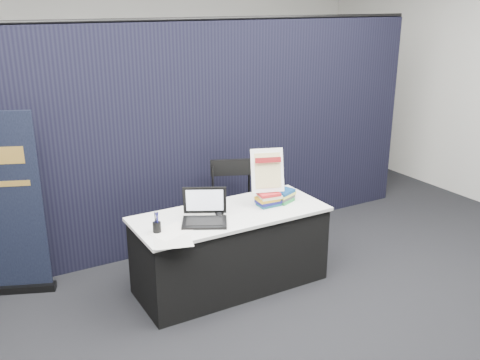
% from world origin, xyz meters
% --- Properties ---
extents(floor, '(8.00, 8.00, 0.00)m').
position_xyz_m(floor, '(0.00, 0.00, 0.00)').
color(floor, black).
rests_on(floor, ground).
extents(wall_back, '(8.00, 0.02, 3.50)m').
position_xyz_m(wall_back, '(0.00, 4.00, 1.75)').
color(wall_back, '#BAB8B0').
rests_on(wall_back, floor).
extents(drape_partition, '(6.00, 0.08, 2.40)m').
position_xyz_m(drape_partition, '(0.00, 1.60, 1.20)').
color(drape_partition, black).
rests_on(drape_partition, floor).
extents(display_table, '(1.80, 0.75, 0.75)m').
position_xyz_m(display_table, '(0.00, 0.55, 0.38)').
color(display_table, black).
rests_on(display_table, floor).
extents(laptop, '(0.47, 0.47, 0.29)m').
position_xyz_m(laptop, '(-0.32, 0.49, 0.82)').
color(laptop, black).
rests_on(laptop, display_table).
extents(mouse, '(0.12, 0.15, 0.04)m').
position_xyz_m(mouse, '(-0.12, 0.53, 0.77)').
color(mouse, black).
rests_on(mouse, display_table).
extents(brochure_left, '(0.39, 0.33, 0.00)m').
position_xyz_m(brochure_left, '(-0.64, 0.42, 0.75)').
color(brochure_left, white).
rests_on(brochure_left, display_table).
extents(brochure_mid, '(0.35, 0.29, 0.00)m').
position_xyz_m(brochure_mid, '(-0.71, 0.22, 0.75)').
color(brochure_mid, beige).
rests_on(brochure_mid, display_table).
extents(brochure_right, '(0.36, 0.31, 0.00)m').
position_xyz_m(brochure_right, '(-0.31, 0.53, 0.75)').
color(brochure_right, silver).
rests_on(brochure_right, display_table).
extents(pen_cup, '(0.07, 0.07, 0.09)m').
position_xyz_m(pen_cup, '(-0.75, 0.47, 0.80)').
color(pen_cup, black).
rests_on(pen_cup, display_table).
extents(book_stack_tall, '(0.21, 0.17, 0.14)m').
position_xyz_m(book_stack_tall, '(0.40, 0.52, 0.82)').
color(book_stack_tall, '#18535D').
rests_on(book_stack_tall, display_table).
extents(book_stack_short, '(0.24, 0.21, 0.12)m').
position_xyz_m(book_stack_short, '(0.59, 0.54, 0.81)').
color(book_stack_short, '#22813B').
rests_on(book_stack_short, display_table).
extents(info_sign, '(0.33, 0.21, 0.42)m').
position_xyz_m(info_sign, '(0.40, 0.55, 1.09)').
color(info_sign, black).
rests_on(info_sign, book_stack_tall).
extents(pullup_banner, '(0.71, 0.37, 1.72)m').
position_xyz_m(pullup_banner, '(-1.82, 1.45, 0.76)').
color(pullup_banner, black).
rests_on(pullup_banner, floor).
extents(stacking_chair, '(0.60, 0.62, 1.02)m').
position_xyz_m(stacking_chair, '(0.40, 1.07, 0.57)').
color(stacking_chair, black).
rests_on(stacking_chair, floor).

